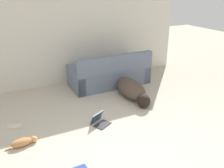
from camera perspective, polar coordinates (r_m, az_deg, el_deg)
The scene contains 7 objects.
ground_plane at distance 3.83m, azimuth 6.44°, elevation -18.40°, with size 20.00×20.00×0.00m, color #BCB29E.
wall_back at distance 6.49m, azimuth -11.48°, elevation 10.59°, with size 6.75×0.06×2.48m.
couch at distance 6.45m, azimuth -0.46°, elevation 2.16°, with size 2.03×0.88×0.88m.
dog at distance 5.79m, azimuth 4.57°, elevation -1.28°, with size 0.59×1.57×0.40m.
cat at distance 4.44m, azimuth -19.59°, elevation -12.38°, with size 0.52×0.20×0.13m.
laptop_open at distance 4.77m, azimuth -2.94°, elevation -8.33°, with size 0.40×0.40×0.21m.
book_cream at distance 5.03m, azimuth -21.40°, elevation -9.02°, with size 0.26×0.19×0.02m.
Camera 1 is at (-1.66, -2.41, 2.48)m, focal length 40.00 mm.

